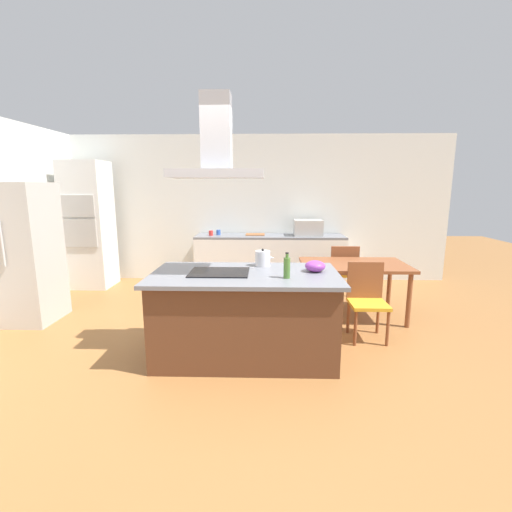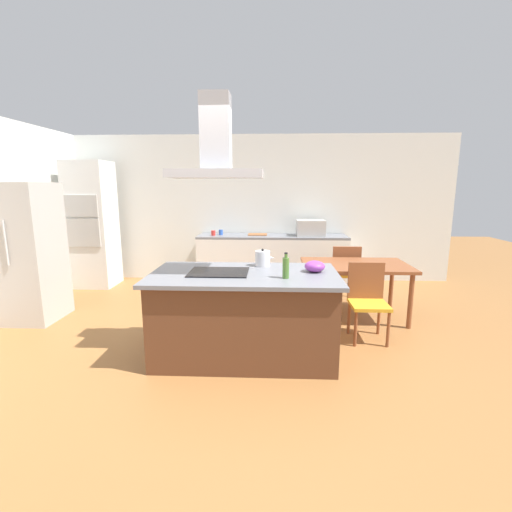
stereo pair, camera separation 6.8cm
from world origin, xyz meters
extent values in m
plane|color=#936033|center=(0.00, 1.50, 0.00)|extent=(16.00, 16.00, 0.00)
cube|color=silver|center=(0.00, 3.25, 1.35)|extent=(7.20, 0.10, 2.70)
cube|color=#59331E|center=(0.00, 0.00, 0.43)|extent=(1.82, 0.94, 0.86)
cube|color=slate|center=(0.00, 0.00, 0.88)|extent=(1.92, 1.04, 0.04)
cube|color=black|center=(-0.26, 0.00, 0.91)|extent=(0.60, 0.44, 0.01)
cylinder|color=silver|center=(0.18, 0.34, 0.98)|extent=(0.17, 0.17, 0.17)
sphere|color=black|center=(0.18, 0.34, 1.08)|extent=(0.03, 0.03, 0.03)
cone|color=silver|center=(0.28, 0.34, 0.99)|extent=(0.06, 0.03, 0.04)
cylinder|color=#47722D|center=(0.41, -0.19, 1.00)|extent=(0.06, 0.06, 0.20)
cylinder|color=#47722D|center=(0.41, -0.19, 1.12)|extent=(0.03, 0.03, 0.04)
cylinder|color=black|center=(0.41, -0.19, 1.15)|extent=(0.03, 0.03, 0.01)
ellipsoid|color=purple|center=(0.72, 0.08, 0.96)|extent=(0.21, 0.21, 0.12)
cube|color=silver|center=(0.29, 2.88, 0.43)|extent=(2.68, 0.62, 0.86)
cube|color=slate|center=(0.29, 2.88, 0.88)|extent=(2.68, 0.62, 0.04)
cube|color=#B2AFAA|center=(0.97, 2.88, 1.04)|extent=(0.50, 0.38, 0.28)
cylinder|color=red|center=(-0.78, 2.82, 0.95)|extent=(0.08, 0.08, 0.09)
cylinder|color=#2D56B2|center=(-0.65, 2.92, 0.95)|extent=(0.08, 0.08, 0.09)
cube|color=#995B33|center=(0.02, 2.93, 0.91)|extent=(0.34, 0.24, 0.02)
cube|color=silver|center=(-2.90, 2.65, 1.10)|extent=(0.70, 0.64, 2.20)
cube|color=#B2AFAA|center=(-2.90, 2.32, 1.45)|extent=(0.56, 0.02, 0.36)
cube|color=#B2AFAA|center=(-2.90, 2.32, 1.00)|extent=(0.56, 0.02, 0.48)
cube|color=#B2AFAA|center=(-2.98, 0.94, 0.91)|extent=(0.80, 0.70, 1.82)
cylinder|color=beige|center=(-2.93, 0.57, 1.10)|extent=(0.02, 0.02, 0.55)
cube|color=brown|center=(1.40, 1.19, 0.73)|extent=(1.40, 0.90, 0.04)
cylinder|color=brown|center=(0.78, 0.82, 0.35)|extent=(0.06, 0.06, 0.71)
cylinder|color=brown|center=(2.02, 0.82, 0.35)|extent=(0.06, 0.06, 0.71)
cylinder|color=brown|center=(0.78, 1.56, 0.35)|extent=(0.06, 0.06, 0.71)
cylinder|color=brown|center=(2.02, 1.56, 0.35)|extent=(0.06, 0.06, 0.71)
cube|color=gold|center=(1.40, 1.94, 0.43)|extent=(0.42, 0.42, 0.04)
cube|color=brown|center=(1.40, 1.75, 0.67)|extent=(0.42, 0.04, 0.44)
cylinder|color=brown|center=(1.22, 2.12, 0.21)|extent=(0.04, 0.04, 0.41)
cylinder|color=brown|center=(1.58, 2.12, 0.21)|extent=(0.04, 0.04, 0.41)
cylinder|color=brown|center=(1.22, 1.76, 0.21)|extent=(0.04, 0.04, 0.41)
cylinder|color=brown|center=(1.58, 1.76, 0.21)|extent=(0.04, 0.04, 0.41)
cube|color=gold|center=(1.40, 0.44, 0.43)|extent=(0.42, 0.42, 0.04)
cube|color=brown|center=(1.40, 0.63, 0.67)|extent=(0.42, 0.04, 0.44)
cylinder|color=brown|center=(1.58, 0.26, 0.21)|extent=(0.04, 0.04, 0.41)
cylinder|color=brown|center=(1.22, 0.26, 0.21)|extent=(0.04, 0.04, 0.41)
cylinder|color=brown|center=(1.58, 0.62, 0.21)|extent=(0.04, 0.04, 0.41)
cylinder|color=brown|center=(1.22, 0.62, 0.21)|extent=(0.04, 0.04, 0.41)
cube|color=#ADADB2|center=(-0.26, 0.00, 1.89)|extent=(0.90, 0.55, 0.08)
cube|color=#ADADB2|center=(-0.26, 0.00, 2.28)|extent=(0.28, 0.24, 0.70)
camera|label=1|loc=(0.21, -3.56, 1.77)|focal=25.21mm
camera|label=2|loc=(0.28, -3.56, 1.77)|focal=25.21mm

